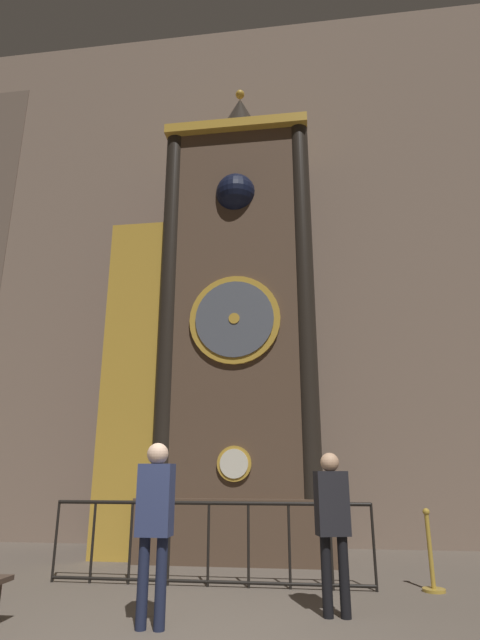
# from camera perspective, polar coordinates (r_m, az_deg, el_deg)

# --- Properties ---
(cathedral_back_wall) EXTENTS (24.00, 0.32, 12.89)m
(cathedral_back_wall) POSITION_cam_1_polar(r_m,az_deg,el_deg) (11.92, 0.72, 7.98)
(cathedral_back_wall) COLOR #7A6656
(cathedral_back_wall) RESTS_ON ground_plane
(clock_tower) EXTENTS (4.18, 1.83, 9.68)m
(clock_tower) POSITION_cam_1_polar(r_m,az_deg,el_deg) (9.68, -2.10, -1.19)
(clock_tower) COLOR brown
(clock_tower) RESTS_ON ground_plane
(railing_fence) EXTENTS (4.33, 0.05, 1.05)m
(railing_fence) POSITION_cam_1_polar(r_m,az_deg,el_deg) (7.26, -3.63, -23.66)
(railing_fence) COLOR black
(railing_fence) RESTS_ON ground_plane
(visitor_near) EXTENTS (0.34, 0.22, 1.73)m
(visitor_near) POSITION_cam_1_polar(r_m,az_deg,el_deg) (5.44, -9.68, -20.88)
(visitor_near) COLOR #1B213A
(visitor_near) RESTS_ON ground_plane
(visitor_far) EXTENTS (0.38, 0.30, 1.64)m
(visitor_far) POSITION_cam_1_polar(r_m,az_deg,el_deg) (5.86, 10.51, -21.11)
(visitor_far) COLOR black
(visitor_far) RESTS_ON ground_plane
(stanchion_post) EXTENTS (0.28, 0.28, 0.98)m
(stanchion_post) POSITION_cam_1_polar(r_m,az_deg,el_deg) (7.42, 21.03, -24.60)
(stanchion_post) COLOR #B28E33
(stanchion_post) RESTS_ON ground_plane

